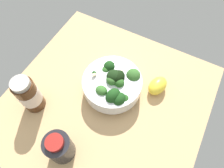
% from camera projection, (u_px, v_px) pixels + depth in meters
% --- Properties ---
extents(ground_plane, '(0.60, 0.60, 0.04)m').
position_uv_depth(ground_plane, '(106.00, 104.00, 0.66)').
color(ground_plane, tan).
extents(bowl_of_broccoli, '(0.18, 0.18, 0.10)m').
position_uv_depth(bowl_of_broccoli, '(113.00, 84.00, 0.62)').
color(bowl_of_broccoli, white).
rests_on(bowl_of_broccoli, ground_plane).
extents(lemon_wedge, '(0.06, 0.08, 0.05)m').
position_uv_depth(lemon_wedge, '(158.00, 86.00, 0.64)').
color(lemon_wedge, yellow).
rests_on(lemon_wedge, ground_plane).
extents(bottle_tall, '(0.06, 0.06, 0.13)m').
position_uv_depth(bottle_tall, '(29.00, 95.00, 0.58)').
color(bottle_tall, '#472814').
rests_on(bottle_tall, ground_plane).
extents(bottle_short, '(0.07, 0.07, 0.11)m').
position_uv_depth(bottle_short, '(59.00, 147.00, 0.52)').
color(bottle_short, black).
rests_on(bottle_short, ground_plane).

